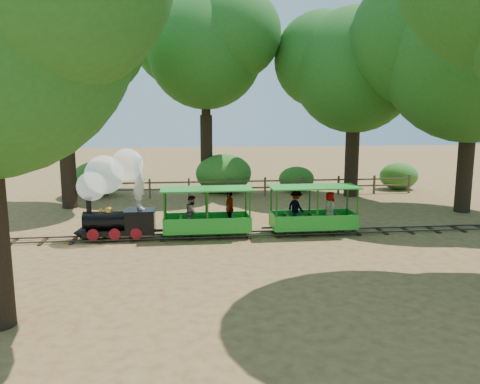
{
  "coord_description": "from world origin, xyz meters",
  "views": [
    {
      "loc": [
        -3.14,
        -16.04,
        4.31
      ],
      "look_at": [
        -1.21,
        0.5,
        1.51
      ],
      "focal_mm": 35.0,
      "sensor_mm": 36.0,
      "label": 1
    }
  ],
  "objects": [
    {
      "name": "fence",
      "position": [
        0.0,
        8.0,
        0.58
      ],
      "size": [
        18.1,
        0.1,
        1.0
      ],
      "color": "brown",
      "rests_on": "ground"
    },
    {
      "name": "track",
      "position": [
        0.0,
        0.0,
        0.07
      ],
      "size": [
        22.0,
        1.0,
        0.1
      ],
      "color": "#3F3D3A",
      "rests_on": "ground"
    },
    {
      "name": "oak_nc",
      "position": [
        -2.03,
        9.58,
        7.87
      ],
      "size": [
        7.67,
        6.75,
        10.64
      ],
      "color": "#2D2116",
      "rests_on": "ground"
    },
    {
      "name": "oak_nw",
      "position": [
        -8.53,
        6.08,
        6.87
      ],
      "size": [
        7.56,
        6.66,
        9.59
      ],
      "color": "#2D2116",
      "rests_on": "ground"
    },
    {
      "name": "shrub_east",
      "position": [
        9.0,
        9.3,
        0.77
      ],
      "size": [
        2.22,
        1.71,
        1.54
      ],
      "primitive_type": "ellipsoid",
      "color": "#2D6B1E",
      "rests_on": "ground"
    },
    {
      "name": "oak_ne",
      "position": [
        5.47,
        7.59,
        6.78
      ],
      "size": [
        7.88,
        6.93,
        9.61
      ],
      "color": "#2D2116",
      "rests_on": "ground"
    },
    {
      "name": "oak_e",
      "position": [
        8.96,
        3.1,
        7.27
      ],
      "size": [
        9.58,
        8.43,
        10.7
      ],
      "color": "#2D2116",
      "rests_on": "ground"
    },
    {
      "name": "shrub_west",
      "position": [
        -7.86,
        9.3,
        0.9
      ],
      "size": [
        2.6,
        2.0,
        1.8
      ],
      "primitive_type": "ellipsoid",
      "color": "#2D6B1E",
      "rests_on": "ground"
    },
    {
      "name": "carriage_rear",
      "position": [
        1.33,
        0.06,
        0.77
      ],
      "size": [
        3.17,
        1.38,
        1.65
      ],
      "color": "green",
      "rests_on": "track"
    },
    {
      "name": "shrub_mid_e",
      "position": [
        3.0,
        9.3,
        0.69
      ],
      "size": [
        2.0,
        1.54,
        1.38
      ],
      "primitive_type": "ellipsoid",
      "color": "#2D6B1E",
      "rests_on": "ground"
    },
    {
      "name": "ground",
      "position": [
        0.0,
        0.0,
        0.0
      ],
      "size": [
        90.0,
        90.0,
        0.0
      ],
      "primitive_type": "plane",
      "color": "#A37E46",
      "rests_on": "ground"
    },
    {
      "name": "shrub_mid_w",
      "position": [
        -1.08,
        9.3,
        1.06
      ],
      "size": [
        3.07,
        2.36,
        2.12
      ],
      "primitive_type": "ellipsoid",
      "color": "#2D6B1E",
      "rests_on": "ground"
    },
    {
      "name": "carriage_front",
      "position": [
        -2.38,
        0.01,
        0.76
      ],
      "size": [
        3.17,
        1.29,
        1.65
      ],
      "color": "green",
      "rests_on": "track"
    },
    {
      "name": "locomotive",
      "position": [
        -5.63,
        0.08,
        1.81
      ],
      "size": [
        2.79,
        1.32,
        3.21
      ],
      "color": "black",
      "rests_on": "ground"
    }
  ]
}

